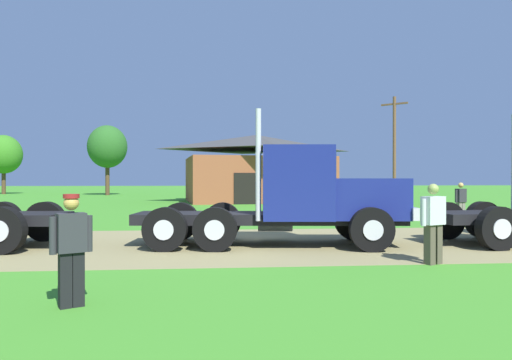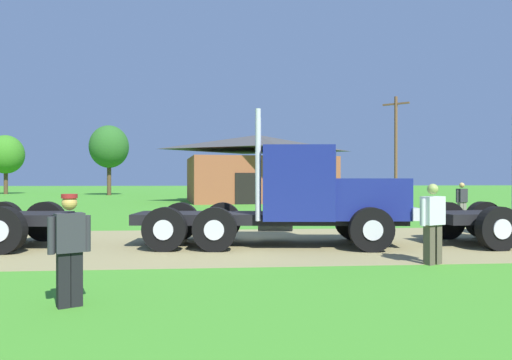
{
  "view_description": "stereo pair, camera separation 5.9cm",
  "coord_description": "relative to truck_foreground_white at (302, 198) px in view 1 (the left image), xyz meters",
  "views": [
    {
      "loc": [
        -1.01,
        -12.84,
        1.83
      ],
      "look_at": [
        0.16,
        0.5,
        1.77
      ],
      "focal_mm": 32.37,
      "sensor_mm": 36.0,
      "label": 1
    },
    {
      "loc": [
        -0.95,
        -12.85,
        1.83
      ],
      "look_at": [
        0.16,
        0.5,
        1.77
      ],
      "focal_mm": 32.37,
      "sensor_mm": 36.0,
      "label": 2
    }
  ],
  "objects": [
    {
      "name": "truck_foreground_white",
      "position": [
        0.0,
        0.0,
        0.0
      ],
      "size": [
        7.48,
        3.11,
        3.58
      ],
      "color": "black",
      "rests_on": "ground_plane"
    },
    {
      "name": "visitor_standing_near",
      "position": [
        -4.39,
        -5.65,
        -0.42
      ],
      "size": [
        0.53,
        0.41,
        1.6
      ],
      "color": "#2D2D33",
      "rests_on": "ground_plane"
    },
    {
      "name": "tree_mid",
      "position": [
        -13.95,
        38.42,
        3.92
      ],
      "size": [
        4.17,
        4.17,
        7.52
      ],
      "color": "#513823",
      "rests_on": "ground_plane"
    },
    {
      "name": "dirt_track",
      "position": [
        -1.34,
        0.46,
        -1.27
      ],
      "size": [
        120.0,
        6.96,
        0.01
      ],
      "primitive_type": "cube",
      "color": "#8C8252",
      "rests_on": "ground_plane"
    },
    {
      "name": "visitor_walking_mid",
      "position": [
        2.25,
        -2.98,
        -0.34
      ],
      "size": [
        0.64,
        0.44,
        1.71
      ],
      "color": "silver",
      "rests_on": "ground_plane"
    },
    {
      "name": "ground_plane",
      "position": [
        -1.34,
        0.46,
        -1.28
      ],
      "size": [
        200.0,
        200.0,
        0.0
      ],
      "primitive_type": "plane",
      "color": "#408D27"
    },
    {
      "name": "tree_left",
      "position": [
        -26.58,
        42.82,
        3.27
      ],
      "size": [
        4.03,
        4.03,
        6.78
      ],
      "color": "#513823",
      "rests_on": "ground_plane"
    },
    {
      "name": "shed_building",
      "position": [
        0.9,
        23.89,
        1.26
      ],
      "size": [
        12.13,
        9.69,
        5.25
      ],
      "color": "#974F32",
      "rests_on": "ground_plane"
    },
    {
      "name": "utility_pole_near",
      "position": [
        12.23,
        24.15,
        3.23
      ],
      "size": [
        1.76,
        1.53,
        8.5
      ],
      "color": "brown",
      "rests_on": "ground_plane"
    },
    {
      "name": "visitor_far_side",
      "position": [
        8.06,
        6.39,
        -0.4
      ],
      "size": [
        0.58,
        0.36,
        1.64
      ],
      "color": "#2D2D33",
      "rests_on": "ground_plane"
    }
  ]
}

